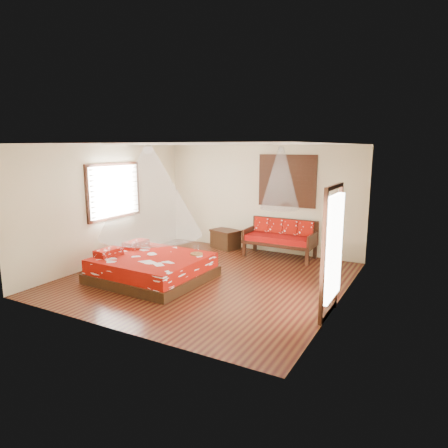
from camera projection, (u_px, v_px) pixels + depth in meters
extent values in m
cube|color=black|center=(207.00, 279.00, 8.47)|extent=(5.50, 5.50, 0.02)
cube|color=white|center=(206.00, 144.00, 7.93)|extent=(5.50, 5.50, 0.02)
cube|color=beige|center=(108.00, 204.00, 9.50)|extent=(0.02, 5.50, 2.80)
cube|color=beige|center=(343.00, 226.00, 6.90)|extent=(0.02, 5.50, 2.80)
cube|color=beige|center=(260.00, 198.00, 10.58)|extent=(5.50, 0.02, 2.80)
cube|color=beige|center=(109.00, 241.00, 5.82)|extent=(5.50, 0.02, 2.80)
cube|color=black|center=(153.00, 275.00, 8.40)|extent=(2.24, 2.03, 0.20)
cube|color=#8F0D04|center=(152.00, 263.00, 8.36)|extent=(2.14, 1.93, 0.30)
cube|color=#8F0D04|center=(108.00, 252.00, 8.37)|extent=(0.33, 0.58, 0.15)
cube|color=#8F0D04|center=(136.00, 244.00, 9.07)|extent=(0.33, 0.58, 0.15)
cube|color=black|center=(244.00, 248.00, 10.16)|extent=(0.08, 0.08, 0.42)
cube|color=black|center=(307.00, 256.00, 9.38)|extent=(0.08, 0.08, 0.42)
cube|color=black|center=(255.00, 243.00, 10.73)|extent=(0.08, 0.08, 0.42)
cube|color=black|center=(315.00, 250.00, 9.95)|extent=(0.08, 0.08, 0.42)
cube|color=black|center=(280.00, 243.00, 10.02)|extent=(1.76, 0.78, 0.08)
cube|color=#880704|center=(280.00, 238.00, 10.00)|extent=(1.70, 0.72, 0.14)
cube|color=black|center=(285.00, 229.00, 10.27)|extent=(1.76, 0.06, 0.55)
cube|color=black|center=(249.00, 233.00, 10.39)|extent=(0.06, 0.78, 0.30)
cube|color=black|center=(313.00, 240.00, 9.60)|extent=(0.06, 0.78, 0.30)
cube|color=#8F0D04|center=(262.00, 225.00, 10.43)|extent=(0.37, 0.19, 0.39)
cube|color=#8F0D04|center=(276.00, 226.00, 10.25)|extent=(0.37, 0.19, 0.39)
cube|color=#8F0D04|center=(290.00, 227.00, 10.06)|extent=(0.37, 0.19, 0.39)
cube|color=#8F0D04|center=(306.00, 229.00, 9.88)|extent=(0.37, 0.19, 0.39)
cube|color=black|center=(225.00, 240.00, 10.95)|extent=(0.83, 0.70, 0.47)
cube|color=black|center=(225.00, 231.00, 10.90)|extent=(0.88, 0.76, 0.05)
cube|color=black|center=(287.00, 181.00, 10.10)|extent=(1.52, 0.06, 1.32)
cube|color=black|center=(287.00, 181.00, 10.09)|extent=(1.35, 0.04, 1.10)
cube|color=black|center=(114.00, 191.00, 9.60)|extent=(0.08, 1.74, 1.34)
cube|color=silver|center=(115.00, 191.00, 9.58)|extent=(0.04, 1.54, 1.10)
cube|color=black|center=(331.00, 253.00, 6.47)|extent=(0.08, 1.02, 2.16)
cube|color=white|center=(330.00, 247.00, 6.46)|extent=(0.03, 0.82, 1.70)
cylinder|color=brown|center=(197.00, 254.00, 8.45)|extent=(0.26, 0.26, 0.03)
cone|color=white|center=(150.00, 192.00, 8.07)|extent=(2.12, 2.12, 1.80)
cone|color=white|center=(281.00, 178.00, 9.67)|extent=(0.95, 0.95, 1.50)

